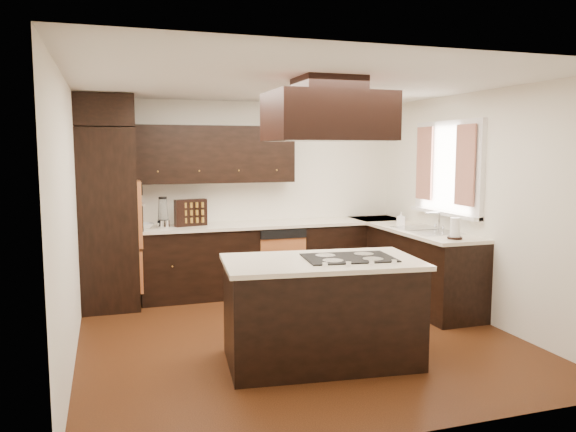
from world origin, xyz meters
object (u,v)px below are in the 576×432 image
object	(u,v)px
spice_rack	(191,213)
range_hood	(328,117)
oven_column	(108,219)
island	(321,313)

from	to	relation	value
spice_rack	range_hood	bearing A→B (deg)	-81.66
oven_column	range_hood	size ratio (longest dim) A/B	2.02
island	spice_rack	distance (m)	2.70
island	range_hood	size ratio (longest dim) A/B	1.56
range_hood	spice_rack	size ratio (longest dim) A/B	2.60
range_hood	spice_rack	distance (m)	2.73
island	spice_rack	xyz separation A→B (m)	(-0.77, 2.51, 0.65)
oven_column	range_hood	world-z (taller)	range_hood
oven_column	island	size ratio (longest dim) A/B	1.29
oven_column	spice_rack	size ratio (longest dim) A/B	5.26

